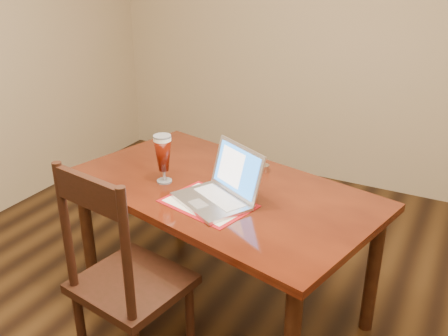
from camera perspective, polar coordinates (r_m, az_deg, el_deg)
The scene contains 2 objects.
dining_table at distance 2.62m, azimuth -0.55°, elevation -3.78°, with size 1.77×1.25×1.01m.
dining_chair at distance 2.34m, azimuth -11.20°, elevation -12.56°, with size 0.53×0.51×1.09m.
Camera 1 is at (0.89, -1.51, 1.89)m, focal length 40.00 mm.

